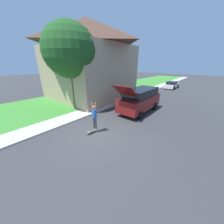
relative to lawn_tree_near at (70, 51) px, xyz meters
The scene contains 9 objects.
ground_plane 7.90m from the lawn_tree_near, 22.83° to the right, with size 120.00×120.00×0.00m, color #333335.
lawn 7.17m from the lawn_tree_near, 125.96° to the left, with size 10.00×80.00×0.08m.
sidewalk 6.81m from the lawn_tree_near, 66.46° to the left, with size 1.80×80.00×0.10m.
house 5.08m from the lawn_tree_near, 121.56° to the left, with size 10.21×9.68×9.40m.
lawn_tree_near is the anchor object (origin of this frame).
suv_parked 7.76m from the lawn_tree_near, 33.35° to the left, with size 2.16×5.84×2.93m.
car_down_street 19.83m from the lawn_tree_near, 77.80° to the left, with size 1.86×4.37×1.27m.
skateboarder 6.90m from the lawn_tree_near, 21.49° to the right, with size 0.41×0.21×1.83m.
skateboard 7.68m from the lawn_tree_near, 24.16° to the right, with size 0.26×0.78×0.27m.
Camera 1 is at (5.57, -4.84, 4.42)m, focal length 20.00 mm.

